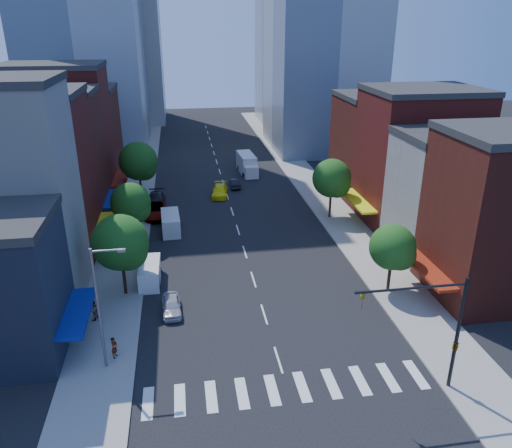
# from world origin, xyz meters

# --- Properties ---
(ground) EXTENTS (220.00, 220.00, 0.00)m
(ground) POSITION_xyz_m (0.00, 0.00, 0.00)
(ground) COLOR black
(ground) RESTS_ON ground
(sidewalk_left) EXTENTS (5.00, 120.00, 0.15)m
(sidewalk_left) POSITION_xyz_m (-12.50, 40.00, 0.07)
(sidewalk_left) COLOR gray
(sidewalk_left) RESTS_ON ground
(sidewalk_right) EXTENTS (5.00, 120.00, 0.15)m
(sidewalk_right) POSITION_xyz_m (12.50, 40.00, 0.07)
(sidewalk_right) COLOR gray
(sidewalk_right) RESTS_ON ground
(crosswalk) EXTENTS (19.00, 3.00, 0.01)m
(crosswalk) POSITION_xyz_m (0.00, -3.00, 0.01)
(crosswalk) COLOR silver
(crosswalk) RESTS_ON ground
(bldg_left_2) EXTENTS (12.00, 9.00, 16.00)m
(bldg_left_2) POSITION_xyz_m (-21.00, 20.50, 8.00)
(bldg_left_2) COLOR maroon
(bldg_left_2) RESTS_ON ground
(bldg_left_3) EXTENTS (12.00, 8.00, 15.00)m
(bldg_left_3) POSITION_xyz_m (-21.00, 29.00, 7.50)
(bldg_left_3) COLOR #561D15
(bldg_left_3) RESTS_ON ground
(bldg_left_4) EXTENTS (12.00, 9.00, 17.00)m
(bldg_left_4) POSITION_xyz_m (-21.00, 37.50, 8.50)
(bldg_left_4) COLOR maroon
(bldg_left_4) RESTS_ON ground
(bldg_left_5) EXTENTS (12.00, 10.00, 13.00)m
(bldg_left_5) POSITION_xyz_m (-21.00, 47.00, 6.50)
(bldg_left_5) COLOR #561D15
(bldg_left_5) RESTS_ON ground
(bldg_right_0) EXTENTS (12.00, 9.00, 14.00)m
(bldg_right_0) POSITION_xyz_m (21.00, 6.50, 7.00)
(bldg_right_0) COLOR #561D15
(bldg_right_0) RESTS_ON ground
(bldg_right_1) EXTENTS (12.00, 8.00, 12.00)m
(bldg_right_1) POSITION_xyz_m (21.00, 15.00, 6.00)
(bldg_right_1) COLOR beige
(bldg_right_1) RESTS_ON ground
(bldg_right_2) EXTENTS (12.00, 10.00, 15.00)m
(bldg_right_2) POSITION_xyz_m (21.00, 24.00, 7.50)
(bldg_right_2) COLOR maroon
(bldg_right_2) RESTS_ON ground
(bldg_right_3) EXTENTS (12.00, 10.00, 13.00)m
(bldg_right_3) POSITION_xyz_m (21.00, 34.00, 6.50)
(bldg_right_3) COLOR #561D15
(bldg_right_3) RESTS_ON ground
(traffic_signal) EXTENTS (7.24, 2.24, 8.00)m
(traffic_signal) POSITION_xyz_m (9.94, -4.50, 4.16)
(traffic_signal) COLOR black
(traffic_signal) RESTS_ON sidewalk_right
(streetlight) EXTENTS (2.25, 0.25, 9.00)m
(streetlight) POSITION_xyz_m (-11.81, 1.00, 5.28)
(streetlight) COLOR slate
(streetlight) RESTS_ON sidewalk_left
(tree_left_near) EXTENTS (4.80, 4.80, 7.30)m
(tree_left_near) POSITION_xyz_m (-11.35, 10.92, 4.87)
(tree_left_near) COLOR black
(tree_left_near) RESTS_ON sidewalk_left
(tree_left_mid) EXTENTS (4.20, 4.20, 6.65)m
(tree_left_mid) POSITION_xyz_m (-11.35, 21.92, 4.53)
(tree_left_mid) COLOR black
(tree_left_mid) RESTS_ON sidewalk_left
(tree_left_far) EXTENTS (5.00, 5.00, 7.75)m
(tree_left_far) POSITION_xyz_m (-11.35, 35.92, 5.20)
(tree_left_far) COLOR black
(tree_left_far) RESTS_ON sidewalk_left
(tree_right_near) EXTENTS (4.00, 4.00, 6.20)m
(tree_right_near) POSITION_xyz_m (11.65, 7.92, 4.19)
(tree_right_near) COLOR black
(tree_right_near) RESTS_ON sidewalk_right
(tree_right_far) EXTENTS (4.60, 4.60, 7.20)m
(tree_right_far) POSITION_xyz_m (11.65, 25.92, 4.86)
(tree_right_far) COLOR black
(tree_right_far) RESTS_ON sidewalk_right
(parked_car_front) EXTENTS (1.71, 3.87, 1.29)m
(parked_car_front) POSITION_xyz_m (-7.50, 7.50, 0.65)
(parked_car_front) COLOR silver
(parked_car_front) RESTS_ON ground
(parked_car_second) EXTENTS (1.99, 4.68, 1.50)m
(parked_car_second) POSITION_xyz_m (-9.50, 13.78, 0.75)
(parked_car_second) COLOR black
(parked_car_second) RESTS_ON ground
(parked_car_third) EXTENTS (2.88, 5.82, 1.59)m
(parked_car_third) POSITION_xyz_m (-9.50, 29.69, 0.79)
(parked_car_third) COLOR #999999
(parked_car_third) RESTS_ON ground
(parked_car_rear) EXTENTS (2.34, 5.67, 1.64)m
(parked_car_rear) POSITION_xyz_m (-9.50, 33.26, 0.82)
(parked_car_rear) COLOR black
(parked_car_rear) RESTS_ON ground
(cargo_van_near) EXTENTS (1.92, 4.58, 1.94)m
(cargo_van_near) POSITION_xyz_m (-9.45, 12.82, 0.96)
(cargo_van_near) COLOR white
(cargo_van_near) RESTS_ON ground
(cargo_van_far) EXTENTS (2.22, 5.05, 2.12)m
(cargo_van_far) POSITION_xyz_m (-7.59, 24.60, 1.05)
(cargo_van_far) COLOR silver
(cargo_van_far) RESTS_ON ground
(taxi) EXTENTS (2.67, 5.19, 1.44)m
(taxi) POSITION_xyz_m (-1.00, 36.26, 0.72)
(taxi) COLOR #FFF30D
(taxi) RESTS_ON ground
(traffic_car_oncoming) EXTENTS (1.50, 3.93, 1.28)m
(traffic_car_oncoming) POSITION_xyz_m (1.50, 39.67, 0.64)
(traffic_car_oncoming) COLOR black
(traffic_car_oncoming) RESTS_ON ground
(traffic_car_far) EXTENTS (1.97, 4.40, 1.47)m
(traffic_car_far) POSITION_xyz_m (4.36, 52.94, 0.73)
(traffic_car_far) COLOR #999999
(traffic_car_far) RESTS_ON ground
(box_truck) EXTENTS (2.66, 7.44, 2.95)m
(box_truck) POSITION_xyz_m (4.20, 46.48, 1.39)
(box_truck) COLOR silver
(box_truck) RESTS_ON ground
(pedestrian_near) EXTENTS (0.56, 0.69, 1.63)m
(pedestrian_near) POSITION_xyz_m (-11.47, 1.93, 0.97)
(pedestrian_near) COLOR #999999
(pedestrian_near) RESTS_ON sidewalk_left
(pedestrian_far) EXTENTS (0.99, 1.06, 1.73)m
(pedestrian_far) POSITION_xyz_m (-13.63, 7.08, 1.02)
(pedestrian_far) COLOR #999999
(pedestrian_far) RESTS_ON sidewalk_left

